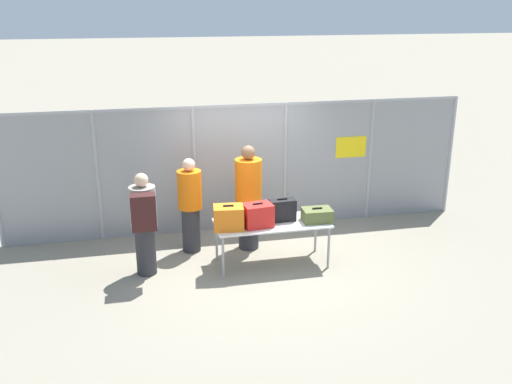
{
  "coord_description": "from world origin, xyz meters",
  "views": [
    {
      "loc": [
        -1.88,
        -8.35,
        4.08
      ],
      "look_at": [
        0.05,
        0.43,
        1.05
      ],
      "focal_mm": 40.0,
      "sensor_mm": 36.0,
      "label": 1
    }
  ],
  "objects": [
    {
      "name": "security_worker_near",
      "position": [
        -0.05,
        0.55,
        0.94
      ],
      "size": [
        0.45,
        0.45,
        1.82
      ],
      "rotation": [
        0.0,
        0.0,
        3.36
      ],
      "color": "#2D2D33",
      "rests_on": "ground_plane"
    },
    {
      "name": "ground_plane",
      "position": [
        0.0,
        0.0,
        0.0
      ],
      "size": [
        120.0,
        120.0,
        0.0
      ],
      "primitive_type": "plane",
      "color": "gray"
    },
    {
      "name": "suitcase_olive",
      "position": [
        0.9,
        -0.27,
        0.83
      ],
      "size": [
        0.48,
        0.35,
        0.23
      ],
      "color": "#566033",
      "rests_on": "inspection_table"
    },
    {
      "name": "suitcase_black",
      "position": [
        0.36,
        -0.12,
        0.9
      ],
      "size": [
        0.43,
        0.22,
        0.38
      ],
      "color": "black",
      "rests_on": "inspection_table"
    },
    {
      "name": "fence_section",
      "position": [
        0.01,
        1.49,
        1.22
      ],
      "size": [
        8.51,
        0.07,
        2.34
      ],
      "color": "#9EA0A5",
      "rests_on": "ground_plane"
    },
    {
      "name": "security_worker_far",
      "position": [
        -1.03,
        0.64,
        0.84
      ],
      "size": [
        0.4,
        0.4,
        1.63
      ],
      "rotation": [
        0.0,
        0.0,
        3.15
      ],
      "color": "#2D2D33",
      "rests_on": "ground_plane"
    },
    {
      "name": "suitcase_red",
      "position": [
        -0.07,
        -0.27,
        0.91
      ],
      "size": [
        0.48,
        0.38,
        0.39
      ],
      "color": "red",
      "rests_on": "inspection_table"
    },
    {
      "name": "utility_trailer",
      "position": [
        1.31,
        3.91,
        0.42
      ],
      "size": [
        4.08,
        1.97,
        0.72
      ],
      "color": "#B2B2B7",
      "rests_on": "ground_plane"
    },
    {
      "name": "inspection_table",
      "position": [
        0.18,
        -0.17,
        0.67
      ],
      "size": [
        1.82,
        0.78,
        0.73
      ],
      "color": "silver",
      "rests_on": "ground_plane"
    },
    {
      "name": "traveler_hooded",
      "position": [
        -1.81,
        -0.12,
        0.9
      ],
      "size": [
        0.41,
        0.63,
        1.64
      ],
      "rotation": [
        0.0,
        0.0,
        -0.07
      ],
      "color": "#2D2D33",
      "rests_on": "ground_plane"
    },
    {
      "name": "suitcase_orange",
      "position": [
        -0.53,
        -0.28,
        0.91
      ],
      "size": [
        0.49,
        0.39,
        0.39
      ],
      "color": "orange",
      "rests_on": "inspection_table"
    }
  ]
}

